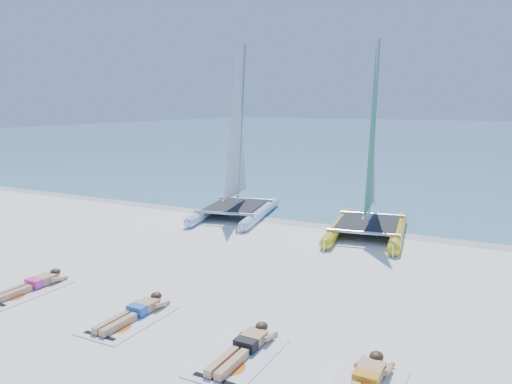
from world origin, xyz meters
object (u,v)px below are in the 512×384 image
sunbather_c (245,346)px  catamaran_blue (236,164)px  towel_a (26,291)px  sunbather_d (365,381)px  towel_b (129,320)px  catamaran_yellow (371,170)px  sunbather_a (33,284)px  sunbather_b (136,311)px  towel_c (239,357)px

sunbather_c → catamaran_blue: bearing=120.5°
towel_a → sunbather_d: bearing=-2.0°
towel_b → sunbather_c: bearing=-1.6°
catamaran_yellow → towel_a: size_ratio=3.38×
catamaran_blue → towel_b: 9.28m
towel_a → sunbather_d: sunbather_d is taller
sunbather_a → sunbather_b: same height
catamaran_blue → towel_c: bearing=-71.9°
sunbather_a → towel_b: 3.01m
sunbather_d → sunbather_c: bearing=176.8°
catamaran_blue → sunbather_b: catamaran_blue is taller
catamaran_yellow → towel_a: 10.27m
towel_b → catamaran_blue: bearing=106.9°
towel_b → towel_a: bearing=178.4°
sunbather_c → sunbather_d: (2.04, -0.11, 0.00)m
catamaran_yellow → towel_a: bearing=-129.9°
sunbather_a → sunbather_c: same height
catamaran_blue → towel_b: catamaran_blue is taller
sunbather_a → towel_b: (3.00, -0.28, -0.11)m
towel_b → sunbather_d: sunbather_d is taller
catamaran_yellow → catamaran_blue: bearing=171.5°
catamaran_yellow → sunbather_b: (-2.24, -8.51, -1.85)m
catamaran_blue → sunbather_b: 9.08m
towel_a → towel_c: size_ratio=1.00×
catamaran_blue → sunbather_d: bearing=-62.8°
sunbather_c → sunbather_d: same height
catamaran_yellow → sunbather_b: catamaran_yellow is taller
towel_a → towel_c: 5.53m
catamaran_blue → catamaran_yellow: 4.89m
sunbather_b → catamaran_yellow: bearing=75.2°
sunbather_d → towel_a: bearing=178.0°
towel_b → sunbather_b: size_ratio=1.07×
towel_a → sunbather_c: 5.52m
catamaran_yellow → towel_a: catamaran_yellow is taller
sunbather_b → sunbather_d: same height
sunbather_b → towel_c: size_ratio=0.93×
sunbather_a → catamaran_yellow: bearing=58.1°
catamaran_blue → sunbather_d: 11.57m
sunbather_c → catamaran_yellow: bearing=91.8°
sunbather_a → sunbather_d: 7.57m
towel_b → sunbather_d: 4.57m
sunbather_b → sunbather_a: bearing=178.4°
catamaran_blue → sunbather_c: size_ratio=3.70×
towel_a → catamaran_blue: bearing=87.6°
towel_a → catamaran_yellow: bearing=58.7°
towel_a → towel_b: (3.00, -0.08, 0.00)m
sunbather_a → towel_c: bearing=-5.6°
sunbather_a → towel_b: size_ratio=0.93×
catamaran_blue → towel_a: catamaran_blue is taller
sunbather_c → towel_b: bearing=178.4°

